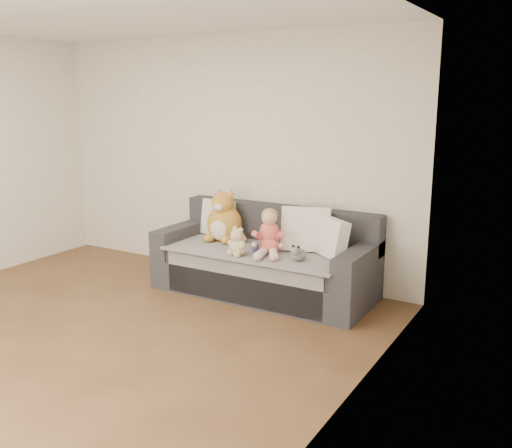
{
  "coord_description": "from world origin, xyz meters",
  "views": [
    {
      "loc": [
        3.47,
        -2.76,
        1.96
      ],
      "look_at": [
        0.76,
        1.87,
        0.75
      ],
      "focal_mm": 40.0,
      "sensor_mm": 36.0,
      "label": 1
    }
  ],
  "objects_px": {
    "sofa": "(266,263)",
    "toddler": "(269,235)",
    "teddy_bear": "(237,244)",
    "sippy_cup": "(256,246)",
    "plush_cat": "(224,220)"
  },
  "relations": [
    {
      "from": "sofa",
      "to": "toddler",
      "type": "xyz_separation_m",
      "value": [
        0.14,
        -0.18,
        0.35
      ]
    },
    {
      "from": "sippy_cup",
      "to": "toddler",
      "type": "bearing_deg",
      "value": 5.97
    },
    {
      "from": "teddy_bear",
      "to": "sippy_cup",
      "type": "height_order",
      "value": "teddy_bear"
    },
    {
      "from": "sofa",
      "to": "teddy_bear",
      "type": "height_order",
      "value": "sofa"
    },
    {
      "from": "toddler",
      "to": "plush_cat",
      "type": "relative_size",
      "value": 0.77
    },
    {
      "from": "plush_cat",
      "to": "sippy_cup",
      "type": "height_order",
      "value": "plush_cat"
    },
    {
      "from": "toddler",
      "to": "teddy_bear",
      "type": "xyz_separation_m",
      "value": [
        -0.22,
        -0.22,
        -0.07
      ]
    },
    {
      "from": "toddler",
      "to": "plush_cat",
      "type": "height_order",
      "value": "plush_cat"
    },
    {
      "from": "sofa",
      "to": "teddy_bear",
      "type": "bearing_deg",
      "value": -102.14
    },
    {
      "from": "sofa",
      "to": "toddler",
      "type": "bearing_deg",
      "value": -52.45
    },
    {
      "from": "sofa",
      "to": "sippy_cup",
      "type": "height_order",
      "value": "sofa"
    },
    {
      "from": "sofa",
      "to": "sippy_cup",
      "type": "distance_m",
      "value": 0.29
    },
    {
      "from": "sippy_cup",
      "to": "teddy_bear",
      "type": "bearing_deg",
      "value": -112.23
    },
    {
      "from": "sofa",
      "to": "toddler",
      "type": "distance_m",
      "value": 0.42
    },
    {
      "from": "toddler",
      "to": "sippy_cup",
      "type": "xyz_separation_m",
      "value": [
        -0.14,
        -0.01,
        -0.13
      ]
    }
  ]
}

